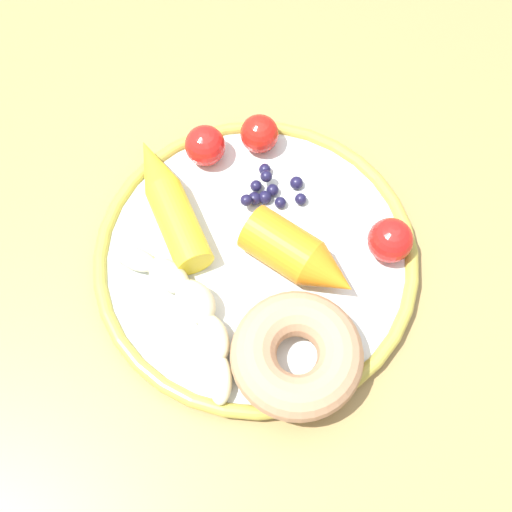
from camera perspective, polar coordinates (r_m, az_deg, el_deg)
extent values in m
plane|color=#333941|center=(1.28, -2.48, -14.47)|extent=(6.00, 6.00, 0.00)
cube|color=olive|center=(0.60, -5.16, -2.23)|extent=(1.01, 0.97, 0.03)
cube|color=olive|center=(1.24, -14.95, 15.44)|extent=(0.05, 0.05, 0.70)
cylinder|color=silver|center=(0.58, 0.00, -0.25)|extent=(0.27, 0.27, 0.01)
torus|color=#A89C3D|center=(0.58, 0.00, 0.00)|extent=(0.28, 0.28, 0.01)
ellipsoid|color=beige|center=(0.53, -3.12, -10.59)|extent=(0.03, 0.05, 0.02)
ellipsoid|color=beige|center=(0.54, -3.70, -7.06)|extent=(0.05, 0.05, 0.02)
ellipsoid|color=beige|center=(0.55, -5.25, -3.95)|extent=(0.05, 0.05, 0.03)
ellipsoid|color=beige|center=(0.56, -7.53, -1.69)|extent=(0.05, 0.03, 0.02)
ellipsoid|color=beige|center=(0.57, -10.33, -0.26)|extent=(0.04, 0.02, 0.02)
cylinder|color=orange|center=(0.56, 2.14, 0.99)|extent=(0.07, 0.06, 0.04)
cone|color=orange|center=(0.55, 6.50, -1.77)|extent=(0.05, 0.05, 0.04)
cylinder|color=yellow|center=(0.57, -6.65, 2.63)|extent=(0.08, 0.08, 0.03)
cone|color=yellow|center=(0.61, -8.88, 7.79)|extent=(0.06, 0.06, 0.03)
torus|color=tan|center=(0.53, 3.55, -8.52)|extent=(0.12, 0.12, 0.04)
sphere|color=#191638|center=(0.60, 0.78, 5.09)|extent=(0.01, 0.01, 0.01)
sphere|color=#191638|center=(0.60, 1.44, 5.71)|extent=(0.01, 0.01, 0.01)
sphere|color=#191638|center=(0.59, 2.11, 4.63)|extent=(0.01, 0.01, 0.01)
sphere|color=#191638|center=(0.61, 3.51, 6.31)|extent=(0.01, 0.01, 0.01)
sphere|color=#191638|center=(0.60, 0.00, 6.07)|extent=(0.01, 0.01, 0.01)
sphere|color=#191638|center=(0.61, 0.77, 7.47)|extent=(0.01, 0.01, 0.01)
sphere|color=#191638|center=(0.60, -0.13, 4.98)|extent=(0.01, 0.01, 0.01)
sphere|color=#191638|center=(0.60, 3.88, 4.92)|extent=(0.01, 0.01, 0.01)
sphere|color=#191638|center=(0.58, -0.84, 4.83)|extent=(0.01, 0.01, 0.01)
sphere|color=#191638|center=(0.60, 0.90, 6.89)|extent=(0.01, 0.01, 0.01)
sphere|color=red|center=(0.57, 11.50, 1.34)|extent=(0.04, 0.04, 0.04)
sphere|color=red|center=(0.61, -4.41, 9.48)|extent=(0.04, 0.04, 0.04)
sphere|color=red|center=(0.62, 0.30, 10.50)|extent=(0.04, 0.04, 0.04)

